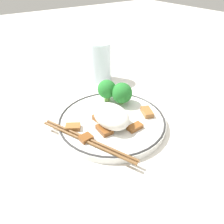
{
  "coord_description": "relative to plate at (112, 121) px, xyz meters",
  "views": [
    {
      "loc": [
        -0.33,
        0.23,
        0.31
      ],
      "look_at": [
        0.0,
        0.0,
        0.04
      ],
      "focal_mm": 35.0,
      "sensor_mm": 36.0,
      "label": 1
    }
  ],
  "objects": [
    {
      "name": "meat_near_right",
      "position": [
        -0.06,
        -0.02,
        0.01
      ],
      "size": [
        0.02,
        0.03,
        0.01
      ],
      "color": "brown",
      "rests_on": "plate"
    },
    {
      "name": "meat_near_left",
      "position": [
        -0.03,
        -0.08,
        0.01
      ],
      "size": [
        0.04,
        0.03,
        0.01
      ],
      "color": "#9E6633",
      "rests_on": "plate"
    },
    {
      "name": "plate",
      "position": [
        0.0,
        0.0,
        0.0
      ],
      "size": [
        0.25,
        0.25,
        0.02
      ],
      "color": "white",
      "rests_on": "ground_plane"
    },
    {
      "name": "meat_near_back",
      "position": [
        -0.03,
        0.04,
        0.01
      ],
      "size": [
        0.04,
        0.03,
        0.01
      ],
      "color": "brown",
      "rests_on": "plate"
    },
    {
      "name": "meat_on_rice_edge",
      "position": [
        0.02,
        0.02,
        0.01
      ],
      "size": [
        0.02,
        0.04,
        0.01
      ],
      "color": "brown",
      "rests_on": "plate"
    },
    {
      "name": "meat_mid_left",
      "position": [
        0.02,
        0.09,
        0.01
      ],
      "size": [
        0.03,
        0.04,
        0.01
      ],
      "color": "#9E6633",
      "rests_on": "plate"
    },
    {
      "name": "drinking_glass",
      "position": [
        0.22,
        -0.11,
        0.05
      ],
      "size": [
        0.07,
        0.07,
        0.12
      ],
      "color": "silver",
      "rests_on": "ground_plane"
    },
    {
      "name": "rice_mound",
      "position": [
        -0.01,
        0.01,
        0.03
      ],
      "size": [
        0.1,
        0.07,
        0.04
      ],
      "color": "white",
      "rests_on": "plate"
    },
    {
      "name": "meat_near_front",
      "position": [
        -0.03,
        0.08,
        0.01
      ],
      "size": [
        0.02,
        0.03,
        0.01
      ],
      "color": "brown",
      "rests_on": "plate"
    },
    {
      "name": "ground_plane",
      "position": [
        0.0,
        0.0,
        -0.01
      ],
      "size": [
        3.0,
        3.0,
        0.0
      ],
      "primitive_type": "plane",
      "color": "silver"
    },
    {
      "name": "broccoli_back_center",
      "position": [
        0.08,
        -0.04,
        0.04
      ],
      "size": [
        0.05,
        0.05,
        0.06
      ],
      "color": "#7FB756",
      "rests_on": "plate"
    },
    {
      "name": "chopsticks",
      "position": [
        -0.03,
        0.08,
        0.01
      ],
      "size": [
        0.22,
        0.1,
        0.01
      ],
      "color": "brown",
      "rests_on": "plate"
    },
    {
      "name": "broccoli_back_left",
      "position": [
        0.04,
        -0.06,
        0.04
      ],
      "size": [
        0.05,
        0.05,
        0.06
      ],
      "color": "#7FB756",
      "rests_on": "plate"
    }
  ]
}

